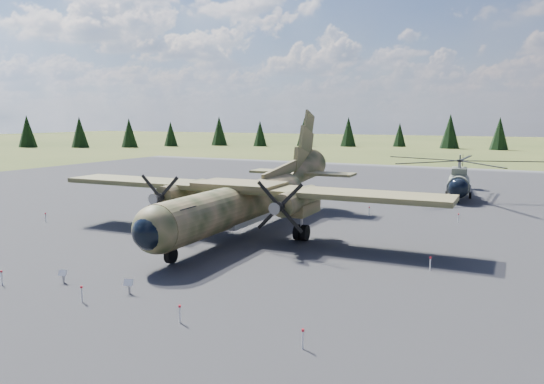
% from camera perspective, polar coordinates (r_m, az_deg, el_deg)
% --- Properties ---
extents(ground, '(500.00, 500.00, 0.00)m').
position_cam_1_polar(ground, '(39.79, -7.54, -5.36)').
color(ground, brown).
rests_on(ground, ground).
extents(apron, '(120.00, 120.00, 0.04)m').
position_cam_1_polar(apron, '(48.19, -0.83, -2.94)').
color(apron, '#535357').
rests_on(apron, ground).
extents(transport_plane, '(31.92, 29.03, 10.54)m').
position_cam_1_polar(transport_plane, '(42.06, -2.74, -0.37)').
color(transport_plane, '#374123').
rests_on(transport_plane, ground).
extents(helicopter_near, '(19.85, 22.00, 4.53)m').
position_cam_1_polar(helicopter_near, '(63.02, 19.50, 2.14)').
color(helicopter_near, gray).
rests_on(helicopter_near, ground).
extents(info_placard_left, '(0.52, 0.30, 0.77)m').
position_cam_1_polar(info_placard_left, '(31.99, -21.58, -8.23)').
color(info_placard_left, gray).
rests_on(info_placard_left, ground).
extents(info_placard_right, '(0.55, 0.34, 0.80)m').
position_cam_1_polar(info_placard_right, '(29.02, -15.17, -9.55)').
color(info_placard_right, gray).
rests_on(info_placard_right, ground).
extents(barrier_fence, '(33.12, 29.62, 0.85)m').
position_cam_1_polar(barrier_fence, '(39.87, -8.17, -4.60)').
color(barrier_fence, white).
rests_on(barrier_fence, ground).
extents(treeline, '(295.49, 289.16, 10.97)m').
position_cam_1_polar(treeline, '(30.02, -5.16, -0.40)').
color(treeline, black).
rests_on(treeline, ground).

